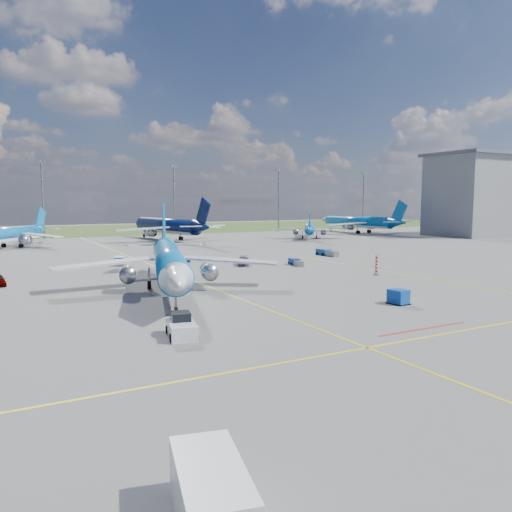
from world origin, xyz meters
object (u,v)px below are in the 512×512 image
pushback_tug (181,327)px  baggage_tug_c (119,261)px  main_airliner (170,292)px  service_car_b (177,259)px  warning_post (377,265)px  baggage_tug_w (296,262)px  bg_jet_ne (309,238)px  service_car_c (244,261)px  bg_jet_nnw (6,248)px  uld_container (398,297)px  baggage_tug_e (326,253)px  service_van (211,498)px  bg_jet_n (167,240)px  bg_jet_ene (358,233)px

pushback_tug → baggage_tug_c: size_ratio=1.00×
main_airliner → service_car_b: bearing=84.9°
warning_post → baggage_tug_w: warning_post is taller
baggage_tug_w → bg_jet_ne: bearing=68.3°
service_car_b → service_car_c: (8.86, -8.77, 0.02)m
bg_jet_nnw → main_airliner: 73.79m
uld_container → baggage_tug_e: (21.85, 42.55, -0.18)m
main_airliner → service_van: bearing=-90.8°
bg_jet_nnw → service_car_b: size_ratio=7.00×
bg_jet_nnw → bg_jet_n: size_ratio=0.80×
bg_jet_nnw → bg_jet_ne: size_ratio=1.09×
service_car_b → baggage_tug_e: size_ratio=0.89×
service_car_c → bg_jet_nnw: bearing=150.6°
bg_jet_ene → pushback_tug: 140.34m
warning_post → bg_jet_n: bearing=94.4°
warning_post → service_car_b: bearing=126.5°
main_airliner → service_car_c: bearing=59.3°
warning_post → baggage_tug_c: 43.67m
baggage_tug_e → main_airliner: bearing=-153.3°
service_van → baggage_tug_w: size_ratio=1.01×
bg_jet_nnw → baggage_tug_w: size_ratio=7.16×
main_airliner → service_van: 45.14m
bg_jet_ne → service_car_c: size_ratio=6.54×
uld_container → baggage_tug_w: bearing=70.1°
pushback_tug → baggage_tug_e: 64.08m
service_car_b → baggage_tug_w: service_car_b is taller
bg_jet_n → baggage_tug_w: bg_jet_n is taller
baggage_tug_e → pushback_tug: bearing=-140.4°
bg_jet_ene → baggage_tug_w: size_ratio=8.51×
warning_post → bg_jet_ne: 75.91m
bg_jet_ne → baggage_tug_e: size_ratio=5.76×
bg_jet_n → main_airliner: size_ratio=1.13×
service_van → bg_jet_nnw: bearing=103.8°
warning_post → service_van: warning_post is taller
uld_container → pushback_tug: bearing=177.0°
uld_container → baggage_tug_e: uld_container is taller
bg_jet_ne → bg_jet_ene: (28.64, 12.21, 0.00)m
warning_post → bg_jet_ene: bg_jet_ene is taller
service_car_b → baggage_tug_w: 21.20m
bg_jet_ene → baggage_tug_w: bg_jet_ene is taller
warning_post → bg_jet_nnw: bg_jet_nnw is taller
bg_jet_nnw → service_van: size_ratio=7.08×
bg_jet_nnw → service_van: 115.36m
bg_jet_nnw → uld_container: bg_jet_nnw is taller
main_airliner → pushback_tug: bearing=-90.0°
service_car_b → uld_container: bearing=-174.1°
uld_container → main_airliner: bearing=129.6°
bg_jet_ne → service_van: 134.77m
bg_jet_ene → service_car_b: bg_jet_ene is taller
warning_post → bg_jet_ne: (34.31, 67.70, -1.50)m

